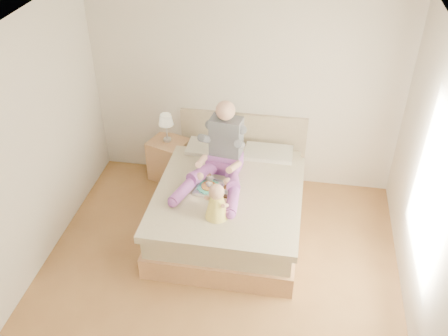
% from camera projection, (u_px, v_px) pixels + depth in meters
% --- Properties ---
extents(room, '(4.02, 4.22, 2.71)m').
position_uv_depth(room, '(222.00, 174.00, 4.57)').
color(room, brown).
rests_on(room, ground).
extents(bed, '(1.70, 2.18, 1.00)m').
position_uv_depth(bed, '(231.00, 201.00, 6.14)').
color(bed, '#A8784E').
rests_on(bed, ground).
extents(nightstand, '(0.60, 0.56, 0.59)m').
position_uv_depth(nightstand, '(169.00, 159.00, 6.93)').
color(nightstand, '#A8784E').
rests_on(nightstand, ground).
extents(lamp, '(0.20, 0.20, 0.40)m').
position_uv_depth(lamp, '(166.00, 121.00, 6.60)').
color(lamp, silver).
rests_on(lamp, nightstand).
extents(adult, '(0.79, 1.18, 0.95)m').
position_uv_depth(adult, '(221.00, 156.00, 5.94)').
color(adult, purple).
rests_on(adult, bed).
extents(tray, '(0.51, 0.44, 0.13)m').
position_uv_depth(tray, '(216.00, 188.00, 5.82)').
color(tray, silver).
rests_on(tray, bed).
extents(baby, '(0.32, 0.38, 0.42)m').
position_uv_depth(baby, '(217.00, 204.00, 5.37)').
color(baby, '#FCE44F').
rests_on(baby, bed).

